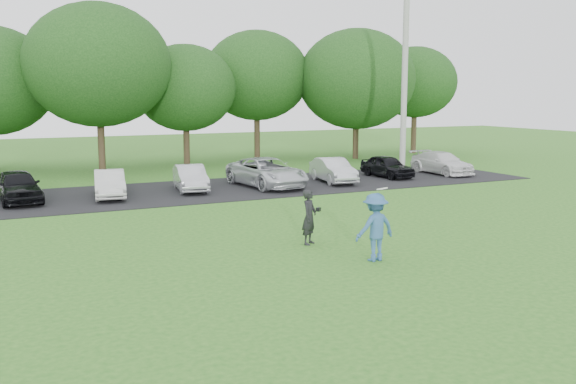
# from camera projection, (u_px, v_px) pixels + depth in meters

# --- Properties ---
(ground) EXTENTS (100.00, 100.00, 0.00)m
(ground) POSITION_uv_depth(u_px,v_px,m) (352.00, 266.00, 15.19)
(ground) COLOR #28661D
(ground) RESTS_ON ground
(parking_lot) EXTENTS (32.00, 6.50, 0.03)m
(parking_lot) POSITION_uv_depth(u_px,v_px,m) (189.00, 191.00, 26.74)
(parking_lot) COLOR black
(parking_lot) RESTS_ON ground
(utility_pole) EXTENTS (0.28, 0.28, 9.65)m
(utility_pole) POSITION_uv_depth(u_px,v_px,m) (405.00, 77.00, 30.25)
(utility_pole) COLOR #A5A4A0
(utility_pole) RESTS_ON ground
(frisbee_player) EXTENTS (1.13, 0.70, 1.84)m
(frisbee_player) POSITION_uv_depth(u_px,v_px,m) (375.00, 227.00, 15.60)
(frisbee_player) COLOR #325D8F
(frisbee_player) RESTS_ON ground
(camera_bystander) EXTENTS (0.65, 0.63, 1.51)m
(camera_bystander) POSITION_uv_depth(u_px,v_px,m) (309.00, 217.00, 17.32)
(camera_bystander) COLOR black
(camera_bystander) RESTS_ON ground
(parked_cars) EXTENTS (28.78, 4.86, 1.25)m
(parked_cars) POSITION_uv_depth(u_px,v_px,m) (166.00, 179.00, 26.16)
(parked_cars) COLOR #575B5F
(parked_cars) RESTS_ON parking_lot
(tree_row) EXTENTS (42.39, 9.85, 8.64)m
(tree_row) POSITION_uv_depth(u_px,v_px,m) (160.00, 78.00, 35.32)
(tree_row) COLOR #38281C
(tree_row) RESTS_ON ground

